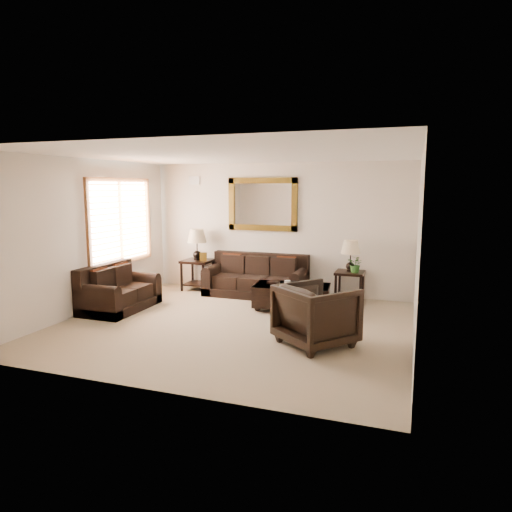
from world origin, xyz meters
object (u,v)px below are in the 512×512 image
at_px(loveseat, 118,293).
at_px(end_table_left, 197,250).
at_px(armchair, 316,312).
at_px(end_table_right, 350,262).
at_px(coffee_table, 292,294).
at_px(sofa, 256,280).

distance_m(loveseat, end_table_left, 2.12).
distance_m(loveseat, armchair, 3.87).
relative_size(end_table_right, coffee_table, 0.83).
height_order(loveseat, end_table_left, end_table_left).
bearing_deg(sofa, armchair, -55.17).
relative_size(loveseat, armchair, 1.53).
distance_m(sofa, end_table_left, 1.48).
distance_m(loveseat, coffee_table, 3.16).
relative_size(end_table_right, armchair, 1.26).
relative_size(sofa, coffee_table, 1.43).
relative_size(loveseat, end_table_left, 1.11).
xyz_separation_m(end_table_left, coffee_table, (2.36, -0.96, -0.57)).
height_order(end_table_left, armchair, end_table_left).
bearing_deg(sofa, loveseat, -137.21).
bearing_deg(loveseat, sofa, -47.21).
height_order(end_table_left, end_table_right, end_table_left).
bearing_deg(loveseat, coffee_table, -71.84).
bearing_deg(end_table_left, sofa, -2.79).
bearing_deg(end_table_left, coffee_table, -22.07).
relative_size(sofa, loveseat, 1.41).
height_order(sofa, coffee_table, sofa).
distance_m(end_table_right, armchair, 2.67).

